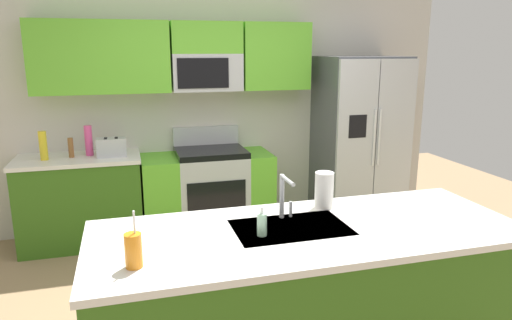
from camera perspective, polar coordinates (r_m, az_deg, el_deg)
ground_plane at (r=3.67m, az=2.67°, el=-18.38°), size 9.00×9.00×0.00m
kitchen_wall_unit at (r=5.13m, az=-6.13°, el=8.24°), size 5.20×0.43×2.60m
back_counter at (r=5.00m, az=-20.52°, el=-4.67°), size 1.18×0.63×0.90m
range_oven at (r=5.04m, az=-5.88°, el=-3.79°), size 1.36×0.61×1.10m
refrigerator at (r=5.42m, az=12.47°, el=2.42°), size 0.90×0.76×1.85m
island_counter at (r=2.99m, az=6.32°, el=-16.29°), size 2.55×0.98×0.90m
toaster at (r=4.79m, az=-17.22°, el=1.52°), size 0.28×0.16×0.18m
pepper_mill at (r=4.87m, az=-21.66°, el=1.40°), size 0.05×0.05×0.19m
bottle_pink at (r=4.89m, az=-19.75°, el=2.25°), size 0.07×0.07×0.30m
bottle_yellow at (r=4.85m, az=-24.54°, el=1.60°), size 0.07×0.07×0.28m
sink_faucet at (r=2.88m, az=3.47°, el=-4.06°), size 0.08×0.21×0.28m
drink_cup_orange at (r=2.36m, az=-14.73°, el=-10.61°), size 0.08×0.08×0.29m
soap_dispenser at (r=2.66m, az=0.72°, el=-7.82°), size 0.06×0.06×0.17m
paper_towel_roll at (r=3.13m, az=8.31°, el=-3.64°), size 0.12×0.12×0.24m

